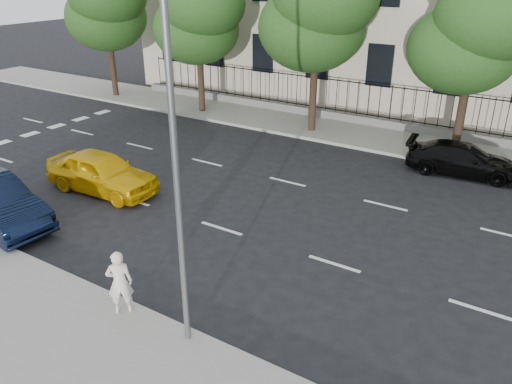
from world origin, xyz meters
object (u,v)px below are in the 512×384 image
Objects in this scene: street_light at (191,120)px; yellow_taxi at (102,172)px; black_sedan at (463,159)px; woman_near at (120,282)px.

yellow_taxi is (-8.03, 4.31, -4.38)m from street_light.
woman_near is at bearing 153.98° from black_sedan.
street_light reaches higher than black_sedan.
street_light is 10.11m from yellow_taxi.
woman_near is at bearing -161.97° from street_light.
street_light reaches higher than yellow_taxi.
woman_near is (-1.94, -0.63, -4.15)m from street_light.
black_sedan is (11.18, 8.95, -0.12)m from yellow_taxi.
street_light is 1.80× the size of black_sedan.
woman_near is (6.08, -4.95, 0.22)m from yellow_taxi.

